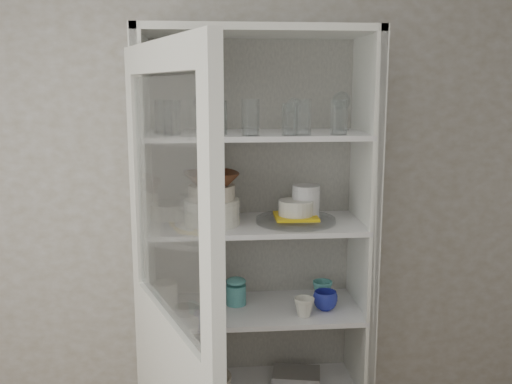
% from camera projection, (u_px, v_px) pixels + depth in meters
% --- Properties ---
extents(wall_back, '(3.60, 0.02, 2.60)m').
position_uv_depth(wall_back, '(211.00, 204.00, 2.74)').
color(wall_back, gray).
rests_on(wall_back, ground).
extents(pantry_cabinet, '(1.00, 0.45, 2.10)m').
position_uv_depth(pantry_cabinet, '(255.00, 285.00, 2.67)').
color(pantry_cabinet, silver).
rests_on(pantry_cabinet, floor).
extents(cupboard_door, '(0.35, 0.86, 2.00)m').
position_uv_depth(cupboard_door, '(172.00, 378.00, 1.95)').
color(cupboard_door, silver).
rests_on(cupboard_door, floor).
extents(tumbler_0, '(0.09, 0.09, 0.14)m').
position_uv_depth(tumbler_0, '(165.00, 118.00, 2.30)').
color(tumbler_0, silver).
rests_on(tumbler_0, shelf_glass).
extents(tumbler_1, '(0.09, 0.09, 0.14)m').
position_uv_depth(tumbler_1, '(172.00, 118.00, 2.32)').
color(tumbler_1, silver).
rests_on(tumbler_1, shelf_glass).
extents(tumbler_2, '(0.08, 0.08, 0.14)m').
position_uv_depth(tumbler_2, '(219.00, 118.00, 2.33)').
color(tumbler_2, silver).
rests_on(tumbler_2, shelf_glass).
extents(tumbler_3, '(0.08, 0.08, 0.15)m').
position_uv_depth(tumbler_3, '(250.00, 117.00, 2.30)').
color(tumbler_3, silver).
rests_on(tumbler_3, shelf_glass).
extents(tumbler_4, '(0.09, 0.09, 0.15)m').
position_uv_depth(tumbler_4, '(302.00, 117.00, 2.33)').
color(tumbler_4, silver).
rests_on(tumbler_4, shelf_glass).
extents(tumbler_5, '(0.09, 0.09, 0.13)m').
position_uv_depth(tumbler_5, '(290.00, 119.00, 2.31)').
color(tumbler_5, silver).
rests_on(tumbler_5, shelf_glass).
extents(tumbler_6, '(0.08, 0.08, 0.14)m').
position_uv_depth(tumbler_6, '(339.00, 117.00, 2.34)').
color(tumbler_6, silver).
rests_on(tumbler_6, shelf_glass).
extents(tumbler_7, '(0.08, 0.08, 0.14)m').
position_uv_depth(tumbler_7, '(164.00, 116.00, 2.45)').
color(tumbler_7, silver).
rests_on(tumbler_7, shelf_glass).
extents(tumbler_8, '(0.09, 0.09, 0.14)m').
position_uv_depth(tumbler_8, '(163.00, 117.00, 2.40)').
color(tumbler_8, silver).
rests_on(tumbler_8, shelf_glass).
extents(tumbler_9, '(0.08, 0.08, 0.15)m').
position_uv_depth(tumbler_9, '(207.00, 115.00, 2.45)').
color(tumbler_9, silver).
rests_on(tumbler_9, shelf_glass).
extents(goblet_0, '(0.08, 0.08, 0.18)m').
position_uv_depth(goblet_0, '(209.00, 111.00, 2.51)').
color(goblet_0, silver).
rests_on(goblet_0, shelf_glass).
extents(goblet_1, '(0.08, 0.08, 0.18)m').
position_uv_depth(goblet_1, '(202.00, 111.00, 2.56)').
color(goblet_1, silver).
rests_on(goblet_1, shelf_glass).
extents(goblet_2, '(0.07, 0.07, 0.16)m').
position_uv_depth(goblet_2, '(294.00, 113.00, 2.54)').
color(goblet_2, silver).
rests_on(goblet_2, shelf_glass).
extents(goblet_3, '(0.08, 0.08, 0.19)m').
position_uv_depth(goblet_3, '(341.00, 109.00, 2.55)').
color(goblet_3, silver).
rests_on(goblet_3, shelf_glass).
extents(plate_stack_front, '(0.24, 0.24, 0.11)m').
position_uv_depth(plate_stack_front, '(212.00, 212.00, 2.49)').
color(plate_stack_front, silver).
rests_on(plate_stack_front, shelf_plates).
extents(plate_stack_back, '(0.19, 0.19, 0.07)m').
position_uv_depth(plate_stack_back, '(169.00, 211.00, 2.61)').
color(plate_stack_back, silver).
rests_on(plate_stack_back, shelf_plates).
extents(cream_bowl, '(0.25, 0.25, 0.06)m').
position_uv_depth(cream_bowl, '(212.00, 192.00, 2.48)').
color(cream_bowl, beige).
rests_on(cream_bowl, plate_stack_front).
extents(terracotta_bowl, '(0.27, 0.27, 0.06)m').
position_uv_depth(terracotta_bowl, '(212.00, 179.00, 2.46)').
color(terracotta_bowl, '#482513').
rests_on(terracotta_bowl, cream_bowl).
extents(glass_platter, '(0.43, 0.43, 0.02)m').
position_uv_depth(glass_platter, '(296.00, 220.00, 2.54)').
color(glass_platter, silver).
rests_on(glass_platter, shelf_plates).
extents(yellow_trivet, '(0.19, 0.19, 0.01)m').
position_uv_depth(yellow_trivet, '(296.00, 216.00, 2.53)').
color(yellow_trivet, yellow).
rests_on(yellow_trivet, glass_platter).
extents(white_ramekin, '(0.20, 0.20, 0.07)m').
position_uv_depth(white_ramekin, '(296.00, 208.00, 2.53)').
color(white_ramekin, silver).
rests_on(white_ramekin, yellow_trivet).
extents(grey_bowl_stack, '(0.12, 0.12, 0.16)m').
position_uv_depth(grey_bowl_stack, '(306.00, 203.00, 2.56)').
color(grey_bowl_stack, silver).
rests_on(grey_bowl_stack, shelf_plates).
extents(mug_blue, '(0.12, 0.12, 0.09)m').
position_uv_depth(mug_blue, '(325.00, 300.00, 2.58)').
color(mug_blue, navy).
rests_on(mug_blue, shelf_mugs).
extents(mug_teal, '(0.10, 0.10, 0.09)m').
position_uv_depth(mug_teal, '(322.00, 290.00, 2.70)').
color(mug_teal, '#257A75').
rests_on(mug_teal, shelf_mugs).
extents(mug_white, '(0.10, 0.10, 0.08)m').
position_uv_depth(mug_white, '(304.00, 307.00, 2.50)').
color(mug_white, silver).
rests_on(mug_white, shelf_mugs).
extents(teal_jar, '(0.09, 0.09, 0.11)m').
position_uv_depth(teal_jar, '(236.00, 293.00, 2.63)').
color(teal_jar, '#257A75').
rests_on(teal_jar, shelf_mugs).
extents(measuring_cups, '(0.09, 0.09, 0.04)m').
position_uv_depth(measuring_cups, '(185.00, 310.00, 2.53)').
color(measuring_cups, silver).
rests_on(measuring_cups, shelf_mugs).
extents(white_canister, '(0.11, 0.11, 0.13)m').
position_uv_depth(white_canister, '(166.00, 296.00, 2.57)').
color(white_canister, silver).
rests_on(white_canister, shelf_mugs).
extents(cream_dish, '(0.25, 0.25, 0.07)m').
position_uv_depth(cream_dish, '(206.00, 384.00, 2.64)').
color(cream_dish, beige).
rests_on(cream_dish, shelf_bot).
extents(tin_box, '(0.25, 0.20, 0.07)m').
position_uv_depth(tin_box, '(296.00, 378.00, 2.70)').
color(tin_box, '#989898').
rests_on(tin_box, shelf_bot).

